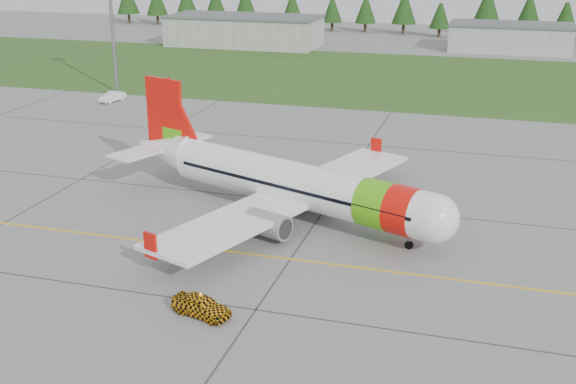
% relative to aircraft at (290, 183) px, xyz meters
% --- Properties ---
extents(ground, '(320.00, 320.00, 0.00)m').
position_rel_aircraft_xyz_m(ground, '(-7.53, -16.40, -2.94)').
color(ground, gray).
rests_on(ground, ground).
extents(aircraft, '(32.25, 30.65, 10.19)m').
position_rel_aircraft_xyz_m(aircraft, '(0.00, 0.00, 0.00)').
color(aircraft, white).
rests_on(aircraft, ground).
extents(follow_me_car, '(1.76, 1.94, 4.05)m').
position_rel_aircraft_xyz_m(follow_me_car, '(-0.62, -18.01, -0.91)').
color(follow_me_car, '#FFAE0E').
rests_on(follow_me_car, ground).
extents(service_van, '(1.81, 1.75, 4.33)m').
position_rel_aircraft_xyz_m(service_van, '(-37.14, 35.78, -0.77)').
color(service_van, white).
rests_on(service_van, ground).
extents(grass_strip, '(320.00, 50.00, 0.03)m').
position_rel_aircraft_xyz_m(grass_strip, '(-7.53, 65.60, -2.92)').
color(grass_strip, '#30561E').
rests_on(grass_strip, ground).
extents(taxi_guideline, '(120.00, 0.25, 0.02)m').
position_rel_aircraft_xyz_m(taxi_guideline, '(-7.53, -8.40, -2.93)').
color(taxi_guideline, gold).
rests_on(taxi_guideline, ground).
extents(hangar_west, '(32.00, 14.00, 6.00)m').
position_rel_aircraft_xyz_m(hangar_west, '(-37.53, 93.60, 0.06)').
color(hangar_west, '#A8A8A3').
rests_on(hangar_west, ground).
extents(hangar_east, '(24.00, 12.00, 5.20)m').
position_rel_aircraft_xyz_m(hangar_east, '(17.47, 101.60, -0.34)').
color(hangar_east, '#A8A8A3').
rests_on(hangar_east, ground).
extents(floodlight_mast, '(0.50, 0.50, 20.00)m').
position_rel_aircraft_xyz_m(floodlight_mast, '(-39.53, 41.60, 7.06)').
color(floodlight_mast, slate).
rests_on(floodlight_mast, ground).
extents(treeline, '(160.00, 8.00, 10.00)m').
position_rel_aircraft_xyz_m(treeline, '(-7.53, 121.60, 2.06)').
color(treeline, '#1C3F14').
rests_on(treeline, ground).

